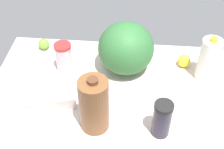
{
  "coord_description": "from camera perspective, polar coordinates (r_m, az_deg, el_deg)",
  "views": [
    {
      "loc": [
        9.62,
        -106.32,
        111.94
      ],
      "look_at": [
        0.0,
        0.0,
        13.0
      ],
      "focal_mm": 50.0,
      "sensor_mm": 36.0,
      "label": 1
    }
  ],
  "objects": [
    {
      "name": "watermelon",
      "position": [
        1.56,
        2.57,
        4.83
      ],
      "size": [
        27.94,
        27.94,
        26.34
      ],
      "primitive_type": "ellipsoid",
      "color": "#2F6934",
      "rests_on": "countertop"
    },
    {
      "name": "lemon_by_jug",
      "position": [
        1.68,
        13.06,
        2.43
      ],
      "size": [
        6.63,
        6.63,
        6.63
      ],
      "primitive_type": "sphere",
      "color": "yellow",
      "rests_on": "countertop"
    },
    {
      "name": "chocolate_milk_jug",
      "position": [
        1.28,
        -3.31,
        -5.57
      ],
      "size": [
        12.41,
        12.41,
        27.65
      ],
      "color": "brown",
      "rests_on": "countertop"
    },
    {
      "name": "milk_jug",
      "position": [
        1.58,
        17.27,
        2.59
      ],
      "size": [
        10.06,
        10.06,
        24.46
      ],
      "color": "white",
      "rests_on": "countertop"
    },
    {
      "name": "countertop",
      "position": [
        1.54,
        -0.0,
        -3.15
      ],
      "size": [
        120.0,
        76.0,
        3.0
      ],
      "primitive_type": "cube",
      "color": "beige",
      "rests_on": "ground"
    },
    {
      "name": "shaker_bottle",
      "position": [
        1.31,
        9.11,
        -8.04
      ],
      "size": [
        7.93,
        7.93,
        17.56
      ],
      "color": "#2A2838",
      "rests_on": "countertop"
    },
    {
      "name": "lime_loose",
      "position": [
        1.79,
        -12.38,
        5.45
      ],
      "size": [
        6.18,
        6.18,
        6.18
      ],
      "primitive_type": "sphere",
      "color": "#6EA935",
      "rests_on": "countertop"
    },
    {
      "name": "tumbler_cup",
      "position": [
        1.6,
        -8.8,
        3.16
      ],
      "size": [
        8.6,
        8.6,
        15.82
      ],
      "color": "silver",
      "rests_on": "countertop"
    },
    {
      "name": "egg_carton",
      "position": [
        1.47,
        -13.19,
        -4.49
      ],
      "size": [
        34.97,
        19.38,
        6.63
      ],
      "primitive_type": "cube",
      "rotation": [
        0.0,
        0.0,
        0.25
      ],
      "color": "beige",
      "rests_on": "countertop"
    }
  ]
}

